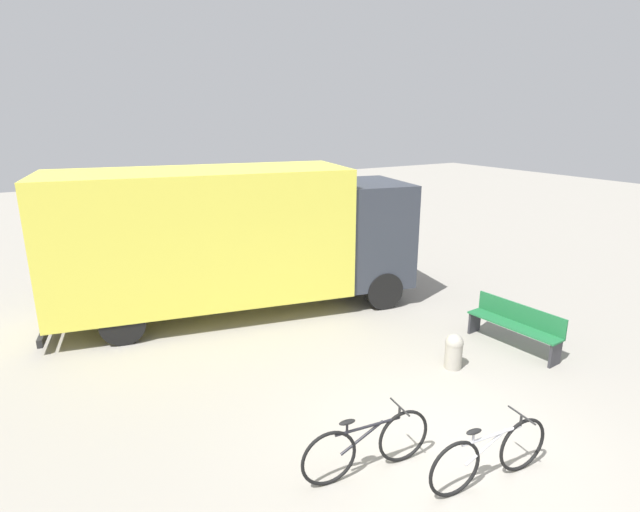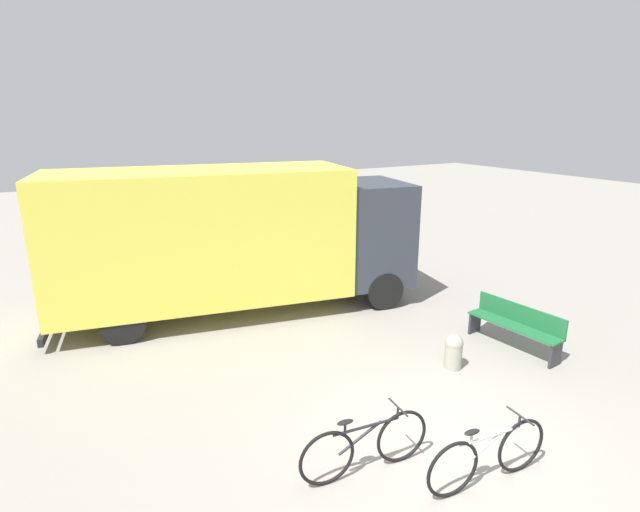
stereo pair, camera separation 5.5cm
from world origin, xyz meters
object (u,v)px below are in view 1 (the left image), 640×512
at_px(bicycle_middle, 490,455).
at_px(bollard_near_bench, 454,350).
at_px(park_bench, 516,324).
at_px(bicycle_near, 367,445).
at_px(delivery_truck, 233,235).

xyz_separation_m(bicycle_middle, bollard_near_bench, (1.75, 2.35, -0.05)).
relative_size(park_bench, bollard_near_bench, 2.94).
bearing_deg(bicycle_near, bollard_near_bench, 32.48).
bearing_deg(bicycle_near, park_bench, 23.93).
bearing_deg(delivery_truck, bicycle_near, -84.16).
bearing_deg(bicycle_near, bicycle_middle, -31.16).
height_order(park_bench, bicycle_middle, park_bench).
height_order(bicycle_near, bicycle_middle, same).
xyz_separation_m(park_bench, bicycle_middle, (-3.39, -2.36, -0.10)).
bearing_deg(park_bench, bicycle_near, 102.74).
bearing_deg(park_bench, bollard_near_bench, 85.42).
height_order(delivery_truck, bicycle_near, delivery_truck).
height_order(delivery_truck, park_bench, delivery_truck).
xyz_separation_m(delivery_truck, park_bench, (4.00, -4.53, -1.31)).
xyz_separation_m(bicycle_near, bollard_near_bench, (2.94, 1.44, -0.05)).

